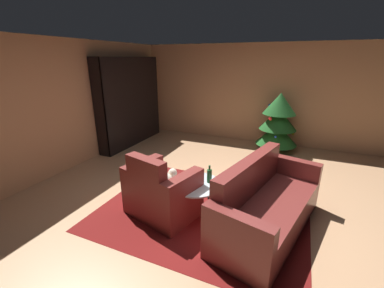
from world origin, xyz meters
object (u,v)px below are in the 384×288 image
(decorated_tree, at_px, (278,122))
(bookshelf_unit, at_px, (134,103))
(book_stack_on_table, at_px, (193,182))
(armchair_red, at_px, (161,193))
(coffee_table, at_px, (195,186))
(bottle_on_table, at_px, (209,176))
(couch_red, at_px, (266,206))

(decorated_tree, bearing_deg, bookshelf_unit, -167.41)
(book_stack_on_table, bearing_deg, decorated_tree, 75.93)
(armchair_red, relative_size, coffee_table, 1.45)
(book_stack_on_table, xyz_separation_m, decorated_tree, (0.81, 3.25, 0.21))
(book_stack_on_table, relative_size, bottle_on_table, 0.87)
(coffee_table, bearing_deg, bottle_on_table, 35.23)
(decorated_tree, bearing_deg, bottle_on_table, -101.41)
(bottle_on_table, height_order, decorated_tree, decorated_tree)
(couch_red, relative_size, decorated_tree, 1.49)
(bookshelf_unit, relative_size, armchair_red, 2.00)
(bookshelf_unit, distance_m, book_stack_on_table, 3.71)
(coffee_table, relative_size, book_stack_on_table, 3.44)
(decorated_tree, bearing_deg, book_stack_on_table, -104.07)
(armchair_red, relative_size, book_stack_on_table, 4.98)
(bottle_on_table, bearing_deg, couch_red, -4.81)
(bottle_on_table, bearing_deg, coffee_table, -144.77)
(armchair_red, distance_m, bottle_on_table, 0.73)
(bookshelf_unit, xyz_separation_m, bottle_on_table, (2.92, -2.30, -0.47))
(armchair_red, relative_size, bottle_on_table, 4.34)
(bookshelf_unit, xyz_separation_m, armchair_red, (2.32, -2.65, -0.71))
(bookshelf_unit, distance_m, armchair_red, 3.59)
(coffee_table, bearing_deg, book_stack_on_table, -117.34)
(couch_red, relative_size, book_stack_on_table, 9.45)
(couch_red, distance_m, decorated_tree, 3.19)
(book_stack_on_table, bearing_deg, couch_red, 5.26)
(armchair_red, distance_m, decorated_tree, 3.67)
(bookshelf_unit, relative_size, decorated_tree, 1.57)
(armchair_red, height_order, couch_red, armchair_red)
(armchair_red, distance_m, book_stack_on_table, 0.48)
(armchair_red, xyz_separation_m, bottle_on_table, (0.60, 0.35, 0.23))
(coffee_table, height_order, decorated_tree, decorated_tree)
(bookshelf_unit, height_order, coffee_table, bookshelf_unit)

